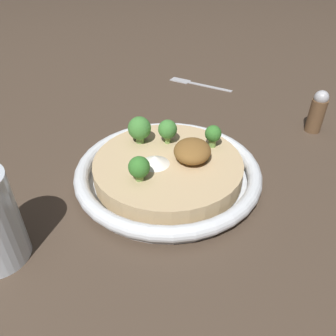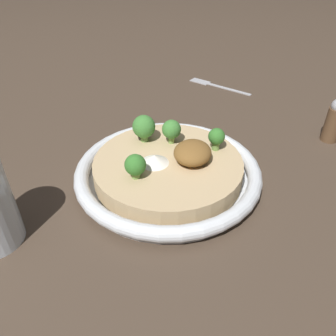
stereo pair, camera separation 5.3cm
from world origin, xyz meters
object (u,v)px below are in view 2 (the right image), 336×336
Objects in this scene: risotto_bowl at (168,171)px; fork_utensil at (214,85)px; broccoli_front_left at (171,130)px; broccoli_front_right at (135,165)px; broccoli_back_left at (216,137)px; pepper_shaker at (334,120)px; broccoli_front at (144,127)px.

risotto_bowl reaches higher than fork_utensil.
risotto_bowl is 1.74× the size of fork_utensil.
broccoli_front_left is at bearing 109.62° from fork_utensil.
broccoli_front_right is 0.90× the size of broccoli_front_left.
broccoli_front_right is 0.11m from broccoli_front_left.
broccoli_back_left is 0.26m from pepper_shaker.
broccoli_front_left is at bearing 97.32° from broccoli_front.
broccoli_front_left is at bearing -170.49° from risotto_bowl.
broccoli_front_right is 1.00× the size of broccoli_back_left.
risotto_bowl is 3.45× the size of pepper_shaker.
broccoli_front_right is 0.50m from fork_utensil.
fork_utensil is 1.98× the size of pepper_shaker.
broccoli_front_left reaches higher than broccoli_back_left.
broccoli_front_right is 0.15m from broccoli_back_left.
broccoli_front is 1.11× the size of broccoli_front_left.
pepper_shaker is at bearing 127.98° from broccoli_back_left.
broccoli_back_left is at bearing 92.76° from broccoli_front.
broccoli_front is 0.37m from pepper_shaker.
pepper_shaker is at bearing 119.56° from broccoli_front_left.
broccoli_front_right is 0.41m from pepper_shaker.
broccoli_front_left is 0.48× the size of pepper_shaker.
broccoli_front is 1.23× the size of broccoli_back_left.
pepper_shaker is (-0.16, 0.20, -0.02)m from broccoli_back_left.
pepper_shaker is at bearing 162.02° from fork_utensil.
risotto_bowl is 0.09m from broccoli_front.
broccoli_back_left is 0.22× the size of fork_utensil.
risotto_bowl is 0.35m from pepper_shaker.
fork_utensil is (-0.38, -0.06, -0.06)m from broccoli_back_left.
broccoli_back_left is 0.91× the size of broccoli_front_left.
pepper_shaker is (-0.21, 0.27, 0.02)m from risotto_bowl.
broccoli_front is 0.27× the size of fork_utensil.
pepper_shaker is at bearing 116.75° from broccoli_front.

